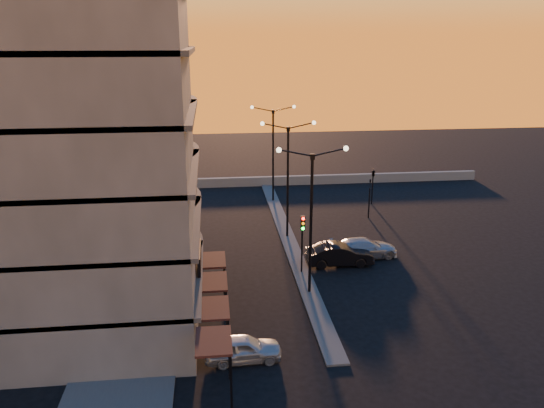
{
  "coord_description": "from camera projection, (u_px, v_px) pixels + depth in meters",
  "views": [
    {
      "loc": [
        -5.87,
        -30.16,
        15.61
      ],
      "look_at": [
        -1.62,
        6.86,
        3.89
      ],
      "focal_mm": 35.0,
      "sensor_mm": 36.0,
      "label": 1
    }
  ],
  "objects": [
    {
      "name": "car_sedan",
      "position": [
        339.0,
        254.0,
        37.9
      ],
      "size": [
        4.81,
        1.73,
        1.58
      ],
      "primitive_type": "imported",
      "rotation": [
        0.0,
        0.0,
        1.56
      ],
      "color": "black",
      "rests_on": "ground"
    },
    {
      "name": "parapet",
      "position": [
        285.0,
        181.0,
        58.61
      ],
      "size": [
        44.0,
        0.5,
        1.0
      ],
      "primitive_type": "cube",
      "color": "gray",
      "rests_on": "ground"
    },
    {
      "name": "ground",
      "position": [
        309.0,
        293.0,
        33.9
      ],
      "size": [
        120.0,
        120.0,
        0.0
      ],
      "primitive_type": "plane",
      "color": "black",
      "rests_on": "ground"
    },
    {
      "name": "streetlamp_near",
      "position": [
        311.0,
        210.0,
        32.23
      ],
      "size": [
        4.32,
        0.32,
        9.51
      ],
      "color": "black",
      "rests_on": "ground"
    },
    {
      "name": "streetlamp_far",
      "position": [
        273.0,
        146.0,
        51.18
      ],
      "size": [
        4.32,
        0.32,
        9.51
      ],
      "color": "black",
      "rests_on": "ground"
    },
    {
      "name": "median",
      "position": [
        287.0,
        236.0,
        43.36
      ],
      "size": [
        1.2,
        36.0,
        0.12
      ],
      "primitive_type": "cube",
      "color": "#51514F",
      "rests_on": "ground"
    },
    {
      "name": "building",
      "position": [
        61.0,
        109.0,
        28.84
      ],
      "size": [
        14.35,
        17.08,
        25.0
      ],
      "color": "#646158",
      "rests_on": "ground"
    },
    {
      "name": "car_hatchback",
      "position": [
        243.0,
        348.0,
        26.66
      ],
      "size": [
        3.96,
        1.71,
        1.33
      ],
      "primitive_type": "imported",
      "rotation": [
        0.0,
        0.0,
        1.61
      ],
      "color": "#B9BDC1",
      "rests_on": "ground"
    },
    {
      "name": "signal_east_b",
      "position": [
        373.0,
        173.0,
        51.07
      ],
      "size": [
        0.42,
        1.99,
        3.6
      ],
      "color": "black",
      "rests_on": "ground"
    },
    {
      "name": "traffic_light_main",
      "position": [
        303.0,
        235.0,
        35.76
      ],
      "size": [
        0.28,
        0.44,
        4.25
      ],
      "color": "black",
      "rests_on": "ground"
    },
    {
      "name": "streetlamp_mid",
      "position": [
        288.0,
        171.0,
        41.7
      ],
      "size": [
        4.32,
        0.32,
        9.51
      ],
      "color": "black",
      "rests_on": "ground"
    },
    {
      "name": "signal_east_a",
      "position": [
        369.0,
        197.0,
        47.46
      ],
      "size": [
        0.13,
        0.16,
        3.6
      ],
      "color": "black",
      "rests_on": "ground"
    },
    {
      "name": "car_wagon",
      "position": [
        364.0,
        248.0,
        39.2
      ],
      "size": [
        5.23,
        2.64,
        1.46
      ],
      "primitive_type": "imported",
      "rotation": [
        0.0,
        0.0,
        1.69
      ],
      "color": "#ADB0B5",
      "rests_on": "ground"
    },
    {
      "name": "sidewalk_west",
      "position": [
        149.0,
        274.0,
        36.53
      ],
      "size": [
        5.0,
        40.0,
        0.12
      ],
      "primitive_type": "cube",
      "color": "#51514F",
      "rests_on": "ground"
    }
  ]
}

